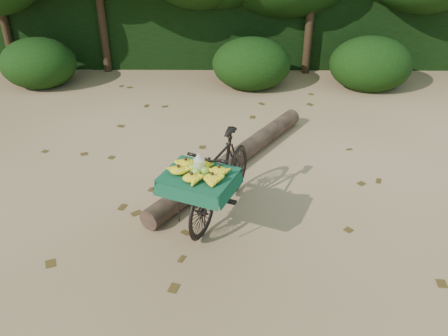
{
  "coord_description": "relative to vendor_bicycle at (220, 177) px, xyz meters",
  "views": [
    {
      "loc": [
        1.01,
        -5.41,
        3.57
      ],
      "look_at": [
        0.97,
        -0.7,
        0.85
      ],
      "focal_mm": 38.0,
      "sensor_mm": 36.0,
      "label": 1
    }
  ],
  "objects": [
    {
      "name": "leaf_litter",
      "position": [
        -0.92,
        1.04,
        -0.55
      ],
      "size": [
        7.0,
        7.3,
        0.01
      ],
      "primitive_type": null,
      "color": "#453112",
      "rests_on": "ground"
    },
    {
      "name": "bush_clumps",
      "position": [
        -0.42,
        4.69,
        -0.1
      ],
      "size": [
        8.8,
        1.7,
        0.9
      ],
      "primitive_type": null,
      "color": "black",
      "rests_on": "ground"
    },
    {
      "name": "vendor_bicycle",
      "position": [
        0.0,
        0.0,
        0.0
      ],
      "size": [
        1.3,
        1.92,
        1.08
      ],
      "rotation": [
        0.0,
        0.0,
        -0.4
      ],
      "color": "black",
      "rests_on": "ground"
    },
    {
      "name": "hedge_backdrop",
      "position": [
        -0.92,
        6.69,
        0.35
      ],
      "size": [
        26.0,
        1.8,
        1.8
      ],
      "primitive_type": "cube",
      "color": "black",
      "rests_on": "ground"
    },
    {
      "name": "fallen_log",
      "position": [
        0.19,
        1.21,
        -0.42
      ],
      "size": [
        2.35,
        3.31,
        0.27
      ],
      "primitive_type": "cylinder",
      "rotation": [
        1.57,
        0.0,
        -0.59
      ],
      "color": "brown",
      "rests_on": "ground"
    },
    {
      "name": "ground",
      "position": [
        -0.92,
        0.39,
        -0.55
      ],
      "size": [
        80.0,
        80.0,
        0.0
      ],
      "primitive_type": "plane",
      "color": "tan",
      "rests_on": "ground"
    }
  ]
}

